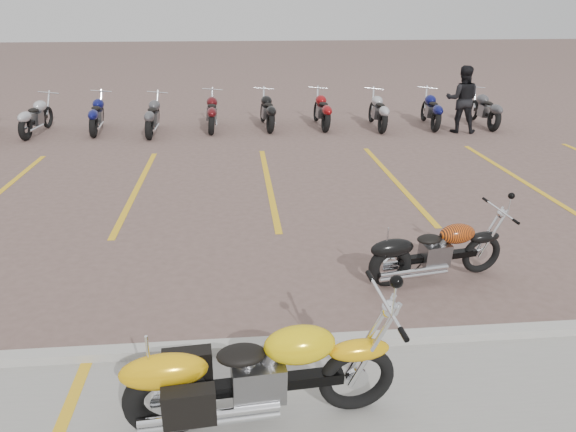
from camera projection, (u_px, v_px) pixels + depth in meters
name	position (u px, v px, depth m)	size (l,w,h in m)	color
ground	(286.00, 268.00, 8.04)	(100.00, 100.00, 0.00)	#725852
curb	(303.00, 343.00, 6.16)	(60.00, 0.18, 0.12)	#ADAAA3
parking_stripes	(269.00, 184.00, 11.76)	(38.00, 5.50, 0.01)	gold
yellow_cruiser	(256.00, 376.00, 4.92)	(2.42, 0.43, 1.00)	black
flame_cruiser	(433.00, 253.00, 7.56)	(1.96, 0.47, 0.81)	black
person_b	(462.00, 99.00, 16.08)	(0.92, 0.72, 1.90)	black
bg_bike_row	(210.00, 112.00, 16.37)	(17.17, 2.01, 1.10)	black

